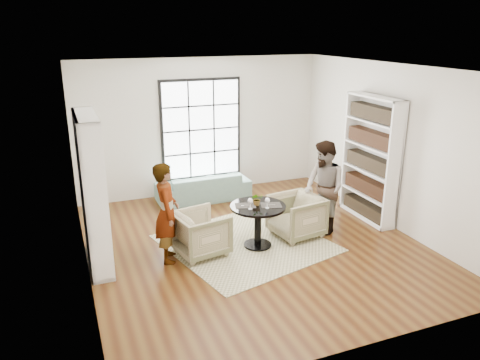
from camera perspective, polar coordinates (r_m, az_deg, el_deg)
name	(u,v)px	position (r m, az deg, el deg)	size (l,w,h in m)	color
ground	(253,244)	(8.23, 1.65, -7.80)	(6.00, 6.00, 0.00)	#583814
room_shell	(242,167)	(8.24, 0.24, 1.63)	(6.00, 6.01, 6.00)	silver
rug	(246,243)	(8.25, 0.68, -7.69)	(2.50, 2.50, 0.01)	#BEB88F
pedestal_table	(258,217)	(7.94, 2.19, -4.51)	(0.94, 0.94, 0.75)	black
sofa	(203,187)	(10.21, -4.50, -0.82)	(2.00, 0.78, 0.58)	gray
armchair_left	(201,233)	(7.77, -4.79, -6.48)	(0.79, 0.81, 0.74)	#C6B48D
armchair_right	(296,216)	(8.45, 6.85, -4.40)	(0.81, 0.84, 0.76)	tan
person_left	(167,213)	(7.47, -8.92, -3.96)	(0.60, 0.39, 1.63)	gray
person_right	(324,188)	(8.55, 10.22, -0.94)	(0.82, 0.64, 1.70)	gray
placemat_left	(245,206)	(7.84, 0.67, -3.14)	(0.34, 0.26, 0.01)	black
placemat_right	(271,205)	(7.88, 3.80, -3.09)	(0.34, 0.26, 0.01)	black
cutlery_left	(245,205)	(7.84, 0.67, -3.09)	(0.14, 0.22, 0.01)	silver
cutlery_right	(271,205)	(7.87, 3.81, -3.04)	(0.14, 0.22, 0.01)	silver
wine_glass_left	(250,201)	(7.66, 1.26, -2.61)	(0.09, 0.09, 0.19)	silver
wine_glass_right	(267,201)	(7.71, 3.35, -2.53)	(0.08, 0.08, 0.18)	silver
flower_centerpiece	(257,199)	(7.85, 2.10, -2.32)	(0.20, 0.17, 0.22)	gray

